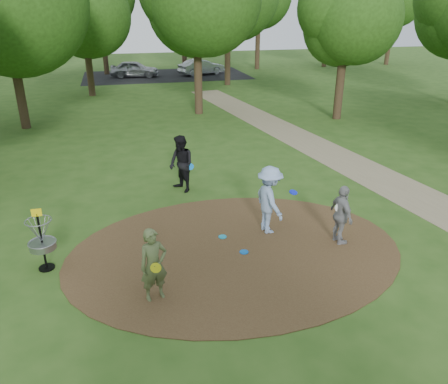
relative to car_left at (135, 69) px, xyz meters
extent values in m
plane|color=#2D5119|center=(0.68, -29.58, -0.68)|extent=(100.00, 100.00, 0.00)
cylinder|color=#47301C|center=(0.68, -29.58, -0.67)|extent=(8.40, 8.40, 0.02)
cube|color=#8C7A5B|center=(7.18, -27.58, -0.67)|extent=(7.55, 39.89, 0.01)
cube|color=black|center=(2.68, 0.42, -0.68)|extent=(14.00, 8.00, 0.01)
imported|color=#556238|center=(-1.45, -31.03, 0.12)|extent=(0.67, 0.53, 1.61)
cylinder|color=yellow|center=(-1.43, -31.21, 0.17)|extent=(0.22, 0.08, 0.22)
imported|color=#8FABD6|center=(1.81, -28.81, 0.25)|extent=(0.85, 1.28, 1.86)
cylinder|color=#0E1FEE|center=(2.48, -28.81, 0.40)|extent=(0.30, 0.30, 0.08)
imported|color=black|center=(-0.01, -25.45, 0.25)|extent=(1.02, 1.12, 1.87)
cylinder|color=#0D7AEB|center=(0.29, -25.48, 0.15)|extent=(0.23, 0.08, 0.22)
imported|color=gray|center=(3.37, -29.85, 0.11)|extent=(0.43, 0.94, 1.58)
cylinder|color=white|center=(3.28, -29.85, 0.33)|extent=(0.23, 0.10, 0.22)
cylinder|color=#1896C1|center=(0.52, -28.87, -0.65)|extent=(0.22, 0.22, 0.02)
cylinder|color=blue|center=(0.85, -29.75, -0.65)|extent=(0.22, 0.22, 0.02)
imported|color=#97989E|center=(0.00, 0.00, 0.00)|extent=(4.22, 2.30, 1.36)
imported|color=#A0A1A7|center=(5.76, -0.05, -0.02)|extent=(4.25, 2.63, 1.32)
cylinder|color=black|center=(-3.82, -29.28, -0.01)|extent=(0.05, 0.05, 1.35)
cylinder|color=black|center=(-3.82, -29.28, -0.66)|extent=(0.36, 0.36, 0.04)
cylinder|color=gray|center=(-3.82, -29.28, -0.06)|extent=(0.60, 0.60, 0.16)
torus|color=gray|center=(-3.82, -29.28, 0.02)|extent=(0.63, 0.63, 0.03)
torus|color=gray|center=(-3.82, -29.28, 0.57)|extent=(0.58, 0.58, 0.02)
cube|color=yellow|center=(-3.82, -29.28, 0.77)|extent=(0.22, 0.02, 0.18)
cylinder|color=#332316|center=(-6.32, -15.58, 1.22)|extent=(0.44, 0.44, 3.80)
sphere|color=#224312|center=(-6.32, -15.58, 4.96)|extent=(6.69, 6.69, 6.69)
cylinder|color=#332316|center=(2.68, -14.58, 1.41)|extent=(0.44, 0.44, 4.18)
sphere|color=#224312|center=(2.68, -14.58, 5.10)|extent=(5.82, 5.82, 5.82)
cylinder|color=#332316|center=(9.68, -17.58, 1.12)|extent=(0.44, 0.44, 3.61)
sphere|color=#224312|center=(9.68, -17.58, 4.14)|extent=(4.41, 4.41, 4.41)
cylinder|color=#332316|center=(-3.32, -7.58, 1.03)|extent=(0.44, 0.44, 3.42)
sphere|color=#224312|center=(-3.32, -7.58, 4.16)|extent=(5.17, 5.17, 5.17)
cylinder|color=#332316|center=(6.68, -5.58, 1.50)|extent=(0.44, 0.44, 4.37)
camera|label=1|loc=(-1.91, -38.70, 4.99)|focal=35.00mm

